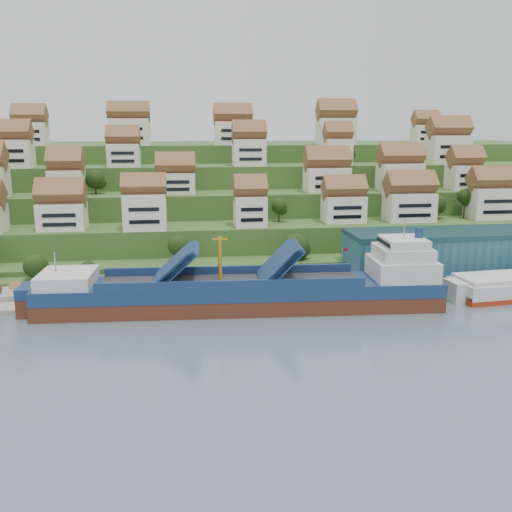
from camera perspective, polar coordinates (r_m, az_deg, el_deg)
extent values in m
plane|color=slate|center=(120.00, 1.54, -5.17)|extent=(300.00, 300.00, 0.00)
cube|color=gray|center=(138.04, 8.78, -2.45)|extent=(180.00, 14.00, 2.20)
cube|color=#2D4C1E|center=(202.60, -2.30, 2.79)|extent=(260.00, 128.00, 4.00)
cube|color=#2D4C1E|center=(206.95, -2.44, 3.98)|extent=(260.00, 118.00, 11.00)
cube|color=#2D4C1E|center=(214.34, -2.64, 5.23)|extent=(260.00, 102.00, 18.00)
cube|color=#2D4C1E|center=(221.84, -2.83, 6.39)|extent=(260.00, 86.00, 25.00)
cube|color=#2D4C1E|center=(230.46, -3.03, 7.37)|extent=(260.00, 68.00, 31.00)
cube|color=white|center=(156.40, -18.80, 3.80)|extent=(11.81, 8.57, 6.88)
cube|color=white|center=(150.04, -11.05, 4.36)|extent=(10.90, 7.03, 9.32)
cube|color=white|center=(153.05, -0.59, 4.52)|extent=(8.36, 7.62, 8.07)
cube|color=white|center=(161.51, 8.75, 4.66)|extent=(11.24, 7.73, 7.31)
cube|color=white|center=(166.94, 15.06, 4.75)|extent=(13.26, 8.26, 7.99)
cube|color=white|center=(179.28, 22.44, 4.91)|extent=(12.86, 8.31, 8.97)
cube|color=white|center=(169.80, -18.38, 6.94)|extent=(9.19, 8.98, 7.33)
cube|color=white|center=(168.77, -8.01, 7.21)|extent=(10.92, 7.90, 6.07)
cube|color=white|center=(173.70, 7.08, 7.58)|extent=(12.87, 8.36, 7.24)
cube|color=white|center=(180.98, 14.18, 7.67)|extent=(12.74, 8.18, 8.31)
cube|color=white|center=(189.84, 20.10, 7.39)|extent=(9.65, 8.04, 7.58)
cube|color=white|center=(188.27, -22.97, 9.39)|extent=(10.10, 7.86, 8.39)
cube|color=white|center=(182.85, -13.08, 9.78)|extent=(9.73, 7.30, 7.05)
cube|color=white|center=(183.17, -0.71, 10.30)|extent=(10.13, 7.79, 8.33)
cube|color=white|center=(188.57, 8.14, 10.26)|extent=(8.46, 7.14, 8.40)
cube|color=white|center=(203.69, 18.62, 10.04)|extent=(13.01, 8.47, 9.35)
cube|color=white|center=(208.02, -21.58, 11.27)|extent=(10.51, 8.03, 7.59)
cube|color=white|center=(201.70, -12.55, 12.01)|extent=(13.39, 7.51, 8.87)
cube|color=white|center=(202.59, -2.32, 12.17)|extent=(12.62, 8.15, 7.97)
cube|color=white|center=(208.71, 7.98, 12.24)|extent=(12.93, 8.73, 9.15)
cube|color=white|center=(224.43, 16.55, 11.58)|extent=(9.11, 7.05, 6.88)
ellipsoid|color=#203812|center=(144.81, 4.05, 0.99)|extent=(6.63, 6.63, 6.63)
ellipsoid|color=#203812|center=(141.90, -7.74, 1.05)|extent=(5.33, 5.33, 5.33)
ellipsoid|color=#203812|center=(173.61, 17.58, 5.01)|extent=(5.32, 5.32, 5.32)
ellipsoid|color=#203812|center=(177.22, 20.17, 5.64)|extent=(4.44, 4.44, 4.44)
ellipsoid|color=#203812|center=(160.21, 2.31, 4.99)|extent=(4.33, 4.33, 4.33)
ellipsoid|color=#203812|center=(184.51, 12.84, 8.22)|extent=(4.33, 4.33, 4.33)
ellipsoid|color=#203812|center=(176.37, -19.23, 7.01)|extent=(6.37, 6.37, 6.37)
ellipsoid|color=#203812|center=(173.08, -15.80, 7.40)|extent=(5.57, 5.57, 5.57)
ellipsoid|color=#203812|center=(187.55, -0.30, 11.09)|extent=(6.75, 6.75, 6.75)
ellipsoid|color=#203812|center=(195.65, 7.73, 10.41)|extent=(4.99, 4.99, 4.99)
ellipsoid|color=#203812|center=(194.98, 9.15, 10.28)|extent=(4.83, 4.83, 4.83)
ellipsoid|color=#203812|center=(139.33, -21.17, -0.95)|extent=(5.52, 5.52, 5.52)
ellipsoid|color=#203812|center=(137.24, -16.43, -1.22)|extent=(3.67, 3.67, 3.67)
cube|color=#27576B|center=(150.48, 20.42, 0.54)|extent=(60.00, 15.00, 10.00)
cylinder|color=gray|center=(131.59, 8.62, -0.90)|extent=(0.16, 0.16, 8.00)
cube|color=maroon|center=(130.97, 8.93, 0.64)|extent=(1.20, 0.05, 0.80)
cube|color=white|center=(133.87, -22.82, -3.35)|extent=(2.40, 2.20, 2.20)
cube|color=#522719|center=(118.98, -1.50, -4.82)|extent=(83.22, 17.00, 5.30)
cube|color=navy|center=(117.96, -1.51, -3.17)|extent=(83.23, 17.13, 2.76)
cube|color=silver|center=(120.65, -18.36, -2.17)|extent=(11.21, 12.62, 2.76)
cube|color=#262628|center=(117.50, -2.55, -2.55)|extent=(53.49, 13.55, 0.32)
cube|color=navy|center=(116.80, -8.29, -0.94)|extent=(8.54, 12.10, 7.33)
cube|color=navy|center=(117.31, 2.10, -0.75)|extent=(8.14, 12.08, 7.75)
cylinder|color=orange|center=(116.31, -3.61, -0.35)|extent=(0.78, 0.78, 9.54)
cube|color=silver|center=(123.55, 14.39, -1.22)|extent=(13.33, 12.73, 4.24)
cube|color=silver|center=(122.80, 14.48, 0.32)|extent=(11.15, 11.35, 2.65)
cube|color=silver|center=(122.36, 14.54, 1.34)|extent=(8.96, 9.97, 1.91)
cylinder|color=navy|center=(123.07, 15.99, 2.27)|extent=(1.78, 1.78, 2.33)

